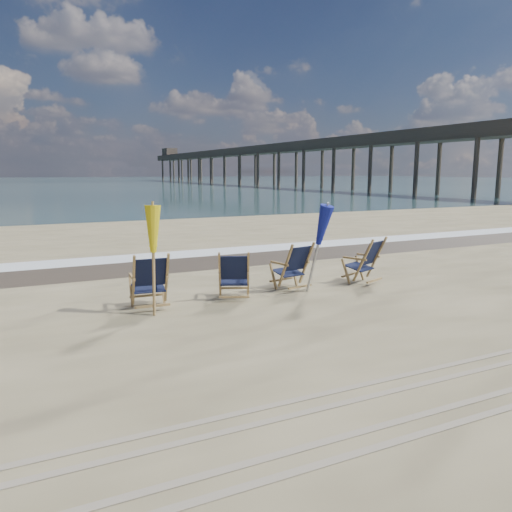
# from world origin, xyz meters

# --- Properties ---
(ocean) EXTENTS (400.00, 400.00, 0.00)m
(ocean) POSITION_xyz_m (0.00, 128.00, 0.00)
(ocean) COLOR #335155
(ocean) RESTS_ON ground
(surf_foam) EXTENTS (200.00, 1.40, 0.01)m
(surf_foam) POSITION_xyz_m (0.00, 8.30, 0.00)
(surf_foam) COLOR silver
(surf_foam) RESTS_ON ground
(wet_sand_strip) EXTENTS (200.00, 2.60, 0.00)m
(wet_sand_strip) POSITION_xyz_m (0.00, 6.80, 0.00)
(wet_sand_strip) COLOR #42362A
(wet_sand_strip) RESTS_ON ground
(tire_tracks) EXTENTS (80.00, 1.30, 0.01)m
(tire_tracks) POSITION_xyz_m (0.00, -2.80, 0.01)
(tire_tracks) COLOR gray
(tire_tracks) RESTS_ON ground
(beach_chair_0) EXTENTS (0.77, 0.86, 1.11)m
(beach_chair_0) POSITION_xyz_m (-1.86, 2.28, 0.56)
(beach_chair_0) COLOR black
(beach_chair_0) RESTS_ON ground
(beach_chair_1) EXTENTS (0.91, 0.95, 1.03)m
(beach_chair_1) POSITION_xyz_m (-0.20, 2.15, 0.52)
(beach_chair_1) COLOR black
(beach_chair_1) RESTS_ON ground
(beach_chair_2) EXTENTS (0.82, 0.89, 1.09)m
(beach_chair_2) POSITION_xyz_m (1.42, 2.52, 0.54)
(beach_chair_2) COLOR black
(beach_chair_2) RESTS_ON ground
(beach_chair_3) EXTENTS (0.96, 1.01, 1.11)m
(beach_chair_3) POSITION_xyz_m (3.26, 2.37, 0.56)
(beach_chair_3) COLOR black
(beach_chair_3) RESTS_ON ground
(umbrella_yellow) EXTENTS (0.30, 0.30, 1.99)m
(umbrella_yellow) POSITION_xyz_m (-2.18, 1.96, 1.48)
(umbrella_yellow) COLOR #A7824A
(umbrella_yellow) RESTS_ON ground
(umbrella_blue) EXTENTS (0.30, 0.30, 1.94)m
(umbrella_blue) POSITION_xyz_m (1.38, 2.09, 1.43)
(umbrella_blue) COLOR #A5A5AD
(umbrella_blue) RESTS_ON ground
(fishing_pier) EXTENTS (4.40, 140.00, 9.30)m
(fishing_pier) POSITION_xyz_m (38.00, 74.00, 4.65)
(fishing_pier) COLOR #4A3F36
(fishing_pier) RESTS_ON ground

